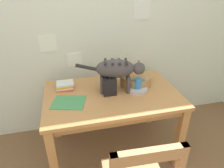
{
  "coord_description": "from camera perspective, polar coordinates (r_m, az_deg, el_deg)",
  "views": [
    {
      "loc": [
        -0.33,
        -0.37,
        1.71
      ],
      "look_at": [
        0.06,
        1.22,
        0.83
      ],
      "focal_mm": 31.9,
      "sensor_mm": 36.0,
      "label": 1
    }
  ],
  "objects": [
    {
      "name": "dining_table",
      "position": [
        1.96,
        0.0,
        -4.94
      ],
      "size": [
        1.27,
        0.8,
        0.73
      ],
      "color": "#BE8249",
      "rests_on": "ground_plane"
    },
    {
      "name": "book_stack",
      "position": [
        2.03,
        -13.34,
        -0.43
      ],
      "size": [
        0.18,
        0.15,
        0.07
      ],
      "color": "#DA4138",
      "rests_on": "dining_table"
    },
    {
      "name": "toaster",
      "position": [
        1.9,
        -1.1,
        0.15
      ],
      "size": [
        0.12,
        0.2,
        0.18
      ],
      "color": "black",
      "rests_on": "dining_table"
    },
    {
      "name": "cat",
      "position": [
        1.83,
        1.7,
        4.18
      ],
      "size": [
        0.63,
        0.22,
        0.33
      ],
      "rotation": [
        0.0,
        0.0,
        -1.76
      ],
      "color": "#484242",
      "rests_on": "dining_table"
    },
    {
      "name": "wicker_basket",
      "position": [
        2.05,
        6.75,
        1.3
      ],
      "size": [
        0.32,
        0.32,
        0.11
      ],
      "color": "#A97C49",
      "rests_on": "dining_table"
    },
    {
      "name": "wall_rear",
      "position": [
        2.25,
        -5.08,
        16.35
      ],
      "size": [
        4.52,
        0.11,
        2.5
      ],
      "color": "silver",
      "rests_on": "ground_plane"
    },
    {
      "name": "coffee_mug",
      "position": [
        1.92,
        7.54,
        0.25
      ],
      "size": [
        0.12,
        0.08,
        0.09
      ],
      "color": "#3581C7",
      "rests_on": "saucer_bowl"
    },
    {
      "name": "saucer_bowl",
      "position": [
        1.95,
        7.31,
        -1.48
      ],
      "size": [
        0.2,
        0.2,
        0.04
      ],
      "primitive_type": "cylinder",
      "color": "#BFB3B2",
      "rests_on": "dining_table"
    },
    {
      "name": "magazine",
      "position": [
        1.81,
        -12.31,
        -5.13
      ],
      "size": [
        0.33,
        0.29,
        0.01
      ],
      "primitive_type": "cube",
      "rotation": [
        0.0,
        0.0,
        -0.27
      ],
      "color": "#469356",
      "rests_on": "dining_table"
    }
  ]
}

